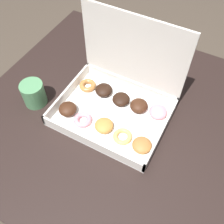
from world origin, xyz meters
TOP-DOWN VIEW (x-y plane):
  - ground_plane at (0.00, 0.00)m, footprint 8.00×8.00m
  - dining_table at (0.00, 0.00)m, footprint 1.04×1.00m
  - donut_box at (-0.01, 0.03)m, footprint 0.40×0.32m
  - coffee_mug at (-0.30, -0.09)m, footprint 0.09×0.09m

SIDE VIEW (x-z plane):
  - ground_plane at x=0.00m, z-range 0.00..0.00m
  - dining_table at x=0.00m, z-range 0.26..0.97m
  - coffee_mug at x=-0.30m, z-range 0.71..0.80m
  - donut_box at x=-0.01m, z-range 0.60..0.93m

